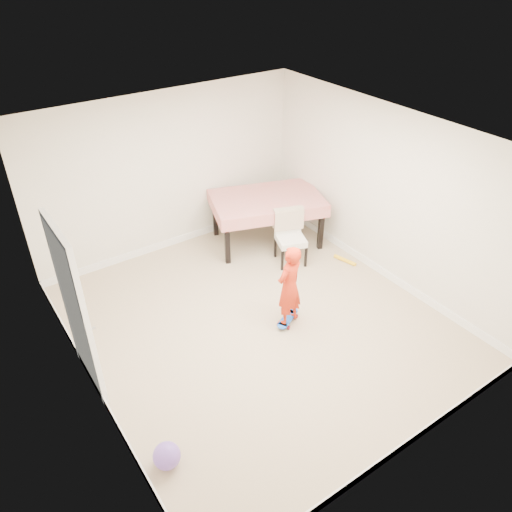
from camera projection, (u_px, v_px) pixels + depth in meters
ground at (258, 322)px, 6.85m from camera, size 5.00×5.00×0.00m
ceiling at (259, 142)px, 5.43m from camera, size 4.50×5.00×0.04m
wall_back at (169, 174)px, 7.84m from camera, size 4.50×0.04×2.60m
wall_front at (418, 363)px, 4.43m from camera, size 4.50×0.04×2.60m
wall_left at (79, 308)px, 5.08m from camera, size 0.04×5.00×2.60m
wall_right at (385, 196)px, 7.19m from camera, size 0.04×5.00×2.60m
door at (76, 313)px, 5.44m from camera, size 0.11×0.94×2.11m
baseboard_back at (175, 241)px, 8.53m from camera, size 4.50×0.02×0.12m
baseboard_front at (397, 450)px, 5.11m from camera, size 4.50×0.02×0.12m
baseboard_left at (99, 391)px, 5.76m from camera, size 0.02×5.00×0.12m
baseboard_right at (375, 266)px, 7.88m from camera, size 0.02×5.00×0.12m
dining_table at (267, 220)px, 8.40m from camera, size 2.05×1.63×0.84m
dining_chair at (291, 238)px, 7.86m from camera, size 0.65×0.70×0.88m
skateboard at (288, 320)px, 6.85m from camera, size 0.51×0.38×0.07m
child at (289, 288)px, 6.51m from camera, size 0.49×0.39×1.19m
balloon at (167, 456)px, 4.96m from camera, size 0.28×0.28×0.28m
foam_toy at (345, 260)px, 8.08m from camera, size 0.16×0.40×0.06m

